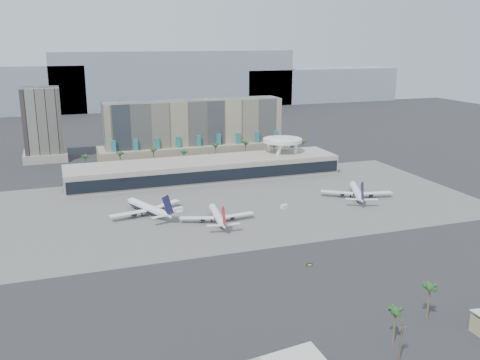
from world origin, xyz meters
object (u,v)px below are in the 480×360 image
object	(u,v)px
utility_pole	(401,336)
service_vehicle_a	(178,210)
airliner_left	(148,208)
airliner_centre	(218,216)
service_vehicle_b	(284,206)
taxiway_sign	(309,265)
airliner_right	(357,192)

from	to	relation	value
utility_pole	service_vehicle_a	world-z (taller)	utility_pole
airliner_left	service_vehicle_a	size ratio (longest dim) A/B	7.91
airliner_centre	service_vehicle_b	bearing A→B (deg)	20.15
service_vehicle_b	service_vehicle_a	bearing A→B (deg)	145.93
airliner_centre	service_vehicle_b	distance (m)	40.37
airliner_left	service_vehicle_b	size ratio (longest dim) A/B	10.60
airliner_left	service_vehicle_a	bearing A→B (deg)	-25.71
utility_pole	taxiway_sign	xyz separation A→B (m)	(4.41, 64.47, -6.61)
airliner_centre	taxiway_sign	distance (m)	63.55
airliner_centre	service_vehicle_a	bearing A→B (deg)	130.99
utility_pole	airliner_right	xyz separation A→B (m)	(69.72, 138.10, -3.58)
service_vehicle_b	airliner_centre	bearing A→B (deg)	171.81
airliner_left	utility_pole	bearing A→B (deg)	-96.29
utility_pole	service_vehicle_a	bearing A→B (deg)	101.26
airliner_right	service_vehicle_b	size ratio (longest dim) A/B	10.42
service_vehicle_b	taxiway_sign	xyz separation A→B (m)	(-20.20, -70.16, -0.42)
airliner_centre	airliner_right	world-z (taller)	airliner_right
utility_pole	taxiway_sign	distance (m)	64.96
airliner_right	service_vehicle_b	world-z (taller)	airliner_right
utility_pole	airliner_right	distance (m)	154.74
taxiway_sign	service_vehicle_b	bearing A→B (deg)	70.54
airliner_centre	utility_pole	bearing A→B (deg)	-76.95
airliner_left	taxiway_sign	xyz separation A→B (m)	(48.55, -82.44, -3.10)
airliner_centre	airliner_right	xyz separation A→B (m)	(84.26, 13.03, 0.28)
service_vehicle_b	taxiway_sign	bearing A→B (deg)	-127.97
airliner_right	service_vehicle_a	bearing A→B (deg)	-162.01
airliner_centre	taxiway_sign	xyz separation A→B (m)	(18.95, -60.59, -2.76)
service_vehicle_b	taxiway_sign	size ratio (longest dim) A/B	1.57
utility_pole	airliner_left	world-z (taller)	airliner_left
utility_pole	airliner_right	size ratio (longest dim) A/B	0.31
airliner_left	taxiway_sign	size ratio (longest dim) A/B	16.62
airliner_right	service_vehicle_b	xyz separation A→B (m)	(-45.12, -3.47, -2.61)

